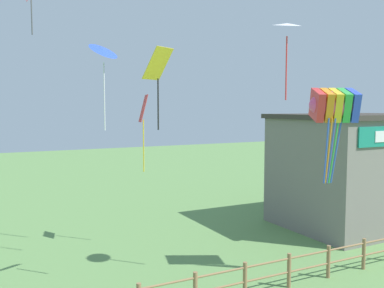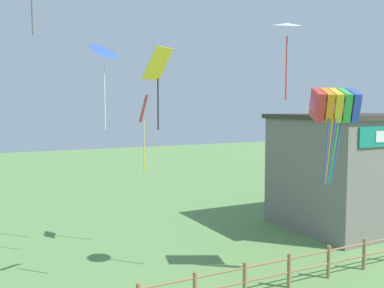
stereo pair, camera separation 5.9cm
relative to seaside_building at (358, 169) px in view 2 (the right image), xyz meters
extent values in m
cylinder|color=olive|center=(-10.30, -4.72, -2.34)|extent=(0.14, 0.14, 1.20)
cylinder|color=olive|center=(-8.47, -4.72, -2.34)|extent=(0.14, 0.14, 1.20)
cylinder|color=olive|center=(-6.65, -4.72, -2.34)|extent=(0.14, 0.14, 1.20)
cylinder|color=olive|center=(-4.83, -4.72, -2.34)|extent=(0.14, 0.14, 1.20)
cylinder|color=olive|center=(-11.21, -4.72, -1.92)|extent=(20.05, 0.07, 0.07)
cylinder|color=olive|center=(-11.21, -4.72, -2.40)|extent=(20.05, 0.07, 0.07)
cube|color=slate|center=(0.00, 0.01, -0.13)|extent=(7.77, 5.79, 5.61)
cube|color=#38332D|center=(0.00, 0.01, 2.79)|extent=(8.07, 6.09, 0.24)
ellipsoid|color=#E54C8C|center=(-6.55, -4.69, 3.34)|extent=(2.16, 1.90, 1.22)
cube|color=red|center=(-7.10, -4.41, 3.34)|extent=(0.78, 1.23, 1.24)
cube|color=orange|center=(-6.82, -4.55, 3.34)|extent=(0.78, 1.23, 1.24)
cube|color=yellow|center=(-6.55, -4.69, 3.34)|extent=(0.78, 1.23, 1.24)
cube|color=green|center=(-6.27, -4.82, 3.34)|extent=(0.78, 1.23, 1.24)
cube|color=blue|center=(-6.00, -4.96, 3.34)|extent=(0.78, 1.23, 1.24)
cylinder|color=blue|center=(-6.97, -4.79, 1.72)|extent=(0.21, 0.37, 2.33)
cylinder|color=orange|center=(-6.89, -4.81, 1.72)|extent=(0.14, 0.38, 2.33)
cylinder|color=blue|center=(-6.79, -4.83, 1.72)|extent=(0.05, 0.38, 2.33)
cylinder|color=green|center=(-6.68, -4.84, 1.72)|extent=(0.14, 0.38, 2.33)
cylinder|color=blue|center=(-6.56, -4.85, 1.72)|extent=(0.21, 0.37, 2.33)
cube|color=yellow|center=(-12.58, -2.97, 4.67)|extent=(1.06, 0.97, 1.00)
cylinder|color=black|center=(-12.58, -2.97, 3.36)|extent=(0.05, 0.05, 1.67)
cube|color=red|center=(-11.35, 1.67, 3.21)|extent=(0.52, 0.93, 1.19)
cylinder|color=yellow|center=(-11.35, 1.67, 1.58)|extent=(0.05, 0.05, 2.29)
cone|color=blue|center=(-12.88, 2.31, 5.69)|extent=(1.68, 1.62, 0.77)
cylinder|color=silver|center=(-12.88, 2.31, 3.72)|extent=(0.05, 0.05, 2.91)
cylinder|color=#4C4C51|center=(-15.75, 2.28, 6.82)|extent=(0.05, 0.05, 1.41)
cone|color=white|center=(-8.44, -4.33, 6.04)|extent=(1.27, 1.27, 0.27)
cylinder|color=red|center=(-8.44, -4.33, 4.58)|extent=(0.05, 0.05, 2.14)
camera|label=1|loc=(-17.97, -15.90, 3.25)|focal=40.00mm
camera|label=2|loc=(-17.92, -15.93, 3.25)|focal=40.00mm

